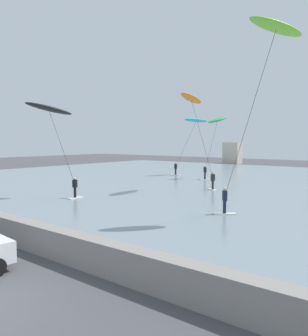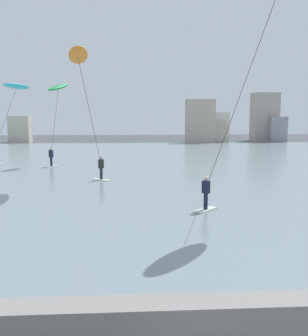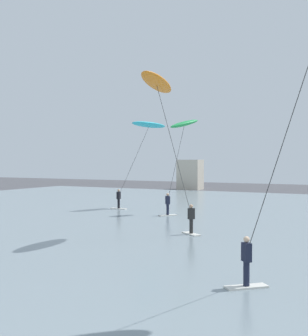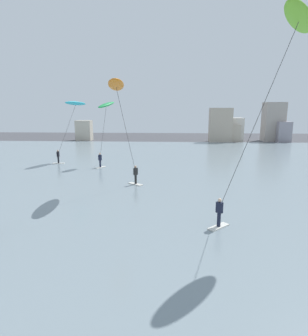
{
  "view_description": "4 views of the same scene",
  "coord_description": "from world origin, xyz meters",
  "px_view_note": "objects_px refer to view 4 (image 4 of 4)",
  "views": [
    {
      "loc": [
        9.54,
        -3.96,
        4.56
      ],
      "look_at": [
        -3.77,
        12.86,
        2.86
      ],
      "focal_mm": 36.99,
      "sensor_mm": 36.0,
      "label": 1
    },
    {
      "loc": [
        -3.51,
        -2.92,
        4.74
      ],
      "look_at": [
        -2.66,
        10.85,
        2.76
      ],
      "focal_mm": 41.4,
      "sensor_mm": 36.0,
      "label": 2
    },
    {
      "loc": [
        4.09,
        0.84,
        4.19
      ],
      "look_at": [
        -0.76,
        10.11,
        4.0
      ],
      "focal_mm": 48.3,
      "sensor_mm": 36.0,
      "label": 3
    },
    {
      "loc": [
        -2.67,
        0.4,
        6.38
      ],
      "look_at": [
        -3.41,
        13.85,
        3.59
      ],
      "focal_mm": 30.04,
      "sensor_mm": 36.0,
      "label": 4
    }
  ],
  "objects_px": {
    "kitesurfer_orange": "(118,93)",
    "kitesurfer_cyan": "(74,107)",
    "kitesurfer_green": "(105,112)",
    "kitesurfer_lime": "(290,41)"
  },
  "relations": [
    {
      "from": "kitesurfer_orange",
      "to": "kitesurfer_lime",
      "type": "height_order",
      "value": "kitesurfer_lime"
    },
    {
      "from": "kitesurfer_lime",
      "to": "kitesurfer_cyan",
      "type": "bearing_deg",
      "value": 130.27
    },
    {
      "from": "kitesurfer_green",
      "to": "kitesurfer_cyan",
      "type": "xyz_separation_m",
      "value": [
        -4.28,
        2.26,
        0.57
      ]
    },
    {
      "from": "kitesurfer_green",
      "to": "kitesurfer_lime",
      "type": "bearing_deg",
      "value": -54.48
    },
    {
      "from": "kitesurfer_orange",
      "to": "kitesurfer_cyan",
      "type": "distance_m",
      "value": 14.76
    },
    {
      "from": "kitesurfer_lime",
      "to": "kitesurfer_orange",
      "type": "bearing_deg",
      "value": 141.62
    },
    {
      "from": "kitesurfer_orange",
      "to": "kitesurfer_cyan",
      "type": "relative_size",
      "value": 1.15
    },
    {
      "from": "kitesurfer_cyan",
      "to": "kitesurfer_lime",
      "type": "distance_m",
      "value": 26.38
    },
    {
      "from": "kitesurfer_green",
      "to": "kitesurfer_cyan",
      "type": "distance_m",
      "value": 4.88
    },
    {
      "from": "kitesurfer_green",
      "to": "kitesurfer_orange",
      "type": "bearing_deg",
      "value": -72.16
    }
  ]
}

